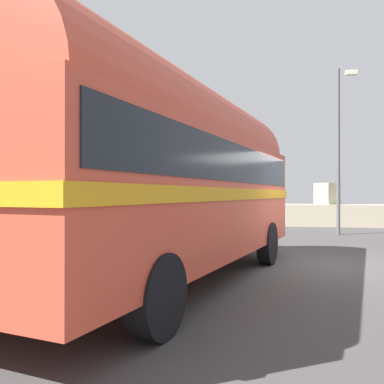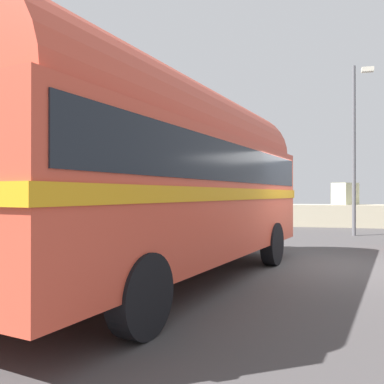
# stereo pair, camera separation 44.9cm
# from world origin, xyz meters

# --- Properties ---
(ground) EXTENTS (32.00, 26.00, 0.02)m
(ground) POSITION_xyz_m (0.00, 0.00, 0.01)
(ground) COLOR #444141
(breakwater) EXTENTS (31.36, 2.02, 2.30)m
(breakwater) POSITION_xyz_m (-0.26, 11.81, 0.66)
(breakwater) COLOR #B9AE93
(breakwater) RESTS_ON ground
(vintage_coach) EXTENTS (4.31, 8.90, 3.70)m
(vintage_coach) POSITION_xyz_m (-2.71, -2.43, 2.05)
(vintage_coach) COLOR black
(vintage_coach) RESTS_ON ground
(lamp_post) EXTENTS (0.84, 0.47, 6.59)m
(lamp_post) POSITION_xyz_m (1.76, 7.23, 3.70)
(lamp_post) COLOR #5B5B60
(lamp_post) RESTS_ON ground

